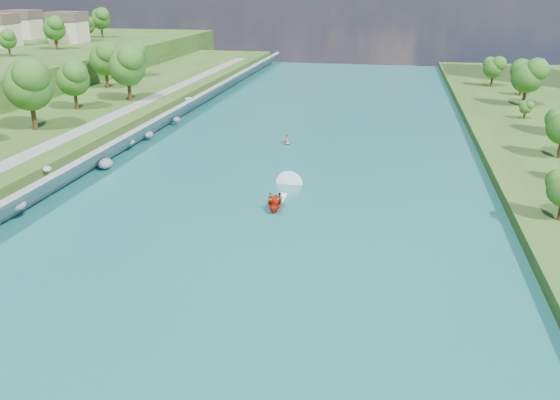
# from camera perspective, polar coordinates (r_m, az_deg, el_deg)

# --- Properties ---
(ground) EXTENTS (260.00, 260.00, 0.00)m
(ground) POSITION_cam_1_polar(r_m,az_deg,el_deg) (52.76, -4.92, -5.95)
(ground) COLOR #2D5119
(ground) RESTS_ON ground
(river_water) EXTENTS (55.00, 240.00, 0.10)m
(river_water) POSITION_cam_1_polar(r_m,az_deg,el_deg) (70.51, -0.38, 1.43)
(river_water) COLOR #1B6367
(river_water) RESTS_ON ground
(ridge_west) EXTENTS (60.00, 120.00, 9.00)m
(ridge_west) POSITION_cam_1_polar(r_m,az_deg,el_deg) (170.89, -23.42, 13.17)
(ridge_west) COLOR #2D5119
(ridge_west) RESTS_ON ground
(riprap_bank) EXTENTS (3.61, 236.00, 4.05)m
(riprap_bank) POSITION_cam_1_polar(r_m,az_deg,el_deg) (78.87, -19.18, 3.74)
(riprap_bank) COLOR slate
(riprap_bank) RESTS_ON ground
(riverside_path) EXTENTS (3.00, 200.00, 0.10)m
(riverside_path) POSITION_cam_1_polar(r_m,az_deg,el_deg) (82.27, -23.21, 5.17)
(riverside_path) COLOR gray
(riverside_path) RESTS_ON berm_west
(ridge_houses) EXTENTS (29.50, 29.50, 8.40)m
(ridge_houses) POSITION_cam_1_polar(r_m,az_deg,el_deg) (177.71, -24.64, 16.13)
(ridge_houses) COLOR beige
(ridge_houses) RESTS_ON ridge_west
(trees_ridge) EXTENTS (13.80, 53.64, 10.54)m
(trees_ridge) POSITION_cam_1_polar(r_m,az_deg,el_deg) (169.56, -20.83, 16.58)
(trees_ridge) COLOR #244F15
(trees_ridge) RESTS_ON ridge_west
(motorboat) EXTENTS (3.60, 18.68, 2.16)m
(motorboat) POSITION_cam_1_polar(r_m,az_deg,el_deg) (64.62, -0.17, 0.12)
(motorboat) COLOR red
(motorboat) RESTS_ON river_water
(raft) EXTENTS (2.65, 3.24, 1.48)m
(raft) POSITION_cam_1_polar(r_m,az_deg,el_deg) (89.86, 0.74, 6.13)
(raft) COLOR #94989C
(raft) RESTS_ON river_water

